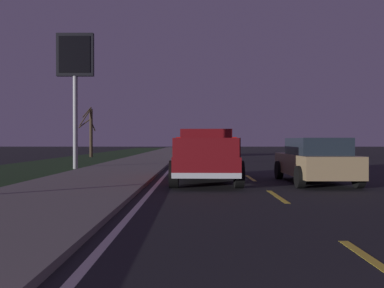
# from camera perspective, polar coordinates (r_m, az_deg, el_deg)

# --- Properties ---
(ground) EXTENTS (144.00, 144.00, 0.00)m
(ground) POSITION_cam_1_polar(r_m,az_deg,el_deg) (27.73, 4.86, -2.53)
(ground) COLOR black
(sidewalk_shoulder) EXTENTS (108.00, 4.00, 0.12)m
(sidewalk_shoulder) POSITION_cam_1_polar(r_m,az_deg,el_deg) (27.87, -6.92, -2.39)
(sidewalk_shoulder) COLOR slate
(sidewalk_shoulder) RESTS_ON ground
(grass_verge) EXTENTS (108.00, 6.00, 0.01)m
(grass_verge) POSITION_cam_1_polar(r_m,az_deg,el_deg) (28.94, -16.79, -2.42)
(grass_verge) COLOR #1E3819
(grass_verge) RESTS_ON ground
(lane_markings) EXTENTS (108.23, 3.54, 0.01)m
(lane_markings) POSITION_cam_1_polar(r_m,az_deg,el_deg) (30.10, -0.27, -2.28)
(lane_markings) COLOR yellow
(lane_markings) RESTS_ON ground
(pickup_truck) EXTENTS (5.47, 2.37, 1.87)m
(pickup_truck) POSITION_cam_1_polar(r_m,az_deg,el_deg) (14.66, 1.98, -1.64)
(pickup_truck) COLOR maroon
(pickup_truck) RESTS_ON ground
(sedan_tan) EXTENTS (4.42, 2.05, 1.54)m
(sedan_tan) POSITION_cam_1_polar(r_m,az_deg,el_deg) (14.53, 16.78, -2.17)
(sedan_tan) COLOR #9E845B
(sedan_tan) RESTS_ON ground
(sedan_silver) EXTENTS (4.45, 2.10, 1.54)m
(sedan_silver) POSITION_cam_1_polar(r_m,az_deg,el_deg) (38.71, 1.31, -0.51)
(sedan_silver) COLOR #B2B5BA
(sedan_silver) RESTS_ON ground
(gas_price_sign) EXTENTS (0.27, 1.90, 6.96)m
(gas_price_sign) POSITION_cam_1_polar(r_m,az_deg,el_deg) (22.15, -15.96, 10.28)
(gas_price_sign) COLOR #99999E
(gas_price_sign) RESTS_ON ground
(bare_tree_far) EXTENTS (1.66, 1.26, 4.45)m
(bare_tree_far) POSITION_cam_1_polar(r_m,az_deg,el_deg) (37.27, -13.95, 1.77)
(bare_tree_far) COLOR #423323
(bare_tree_far) RESTS_ON ground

